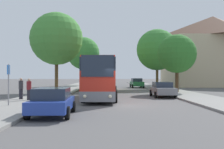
{
  "coord_description": "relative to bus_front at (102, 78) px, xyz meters",
  "views": [
    {
      "loc": [
        -1.19,
        -17.95,
        2.03
      ],
      "look_at": [
        -0.59,
        10.37,
        2.17
      ],
      "focal_mm": 42.0,
      "sensor_mm": 36.0,
      "label": 1
    }
  ],
  "objects": [
    {
      "name": "ground_plane",
      "position": [
        1.63,
        -5.11,
        -1.83
      ],
      "size": [
        300.0,
        300.0,
        0.0
      ],
      "primitive_type": "plane",
      "color": "#565454",
      "rests_on": "ground"
    },
    {
      "name": "sidewalk_left",
      "position": [
        -5.37,
        -5.11,
        -1.75
      ],
      "size": [
        4.0,
        120.0,
        0.15
      ],
      "primitive_type": "cube",
      "color": "gray",
      "rests_on": "ground_plane"
    },
    {
      "name": "building_right_background",
      "position": [
        21.77,
        28.86,
        5.15
      ],
      "size": [
        17.81,
        15.87,
        13.97
      ],
      "color": "#C6B28E",
      "rests_on": "ground_plane"
    },
    {
      "name": "bus_front",
      "position": [
        0.0,
        0.0,
        0.0
      ],
      "size": [
        2.93,
        11.57,
        3.43
      ],
      "rotation": [
        0.0,
        0.0,
        -0.03
      ],
      "color": "gray",
      "rests_on": "ground_plane"
    },
    {
      "name": "bus_middle",
      "position": [
        -0.26,
        13.08,
        0.03
      ],
      "size": [
        3.14,
        10.39,
        3.5
      ],
      "rotation": [
        0.0,
        0.0,
        0.03
      ],
      "color": "#2D2D2D",
      "rests_on": "ground_plane"
    },
    {
      "name": "bus_rear",
      "position": [
        0.17,
        27.41,
        -0.04
      ],
      "size": [
        2.86,
        11.9,
        3.34
      ],
      "rotation": [
        0.0,
        0.0,
        -0.01
      ],
      "color": "silver",
      "rests_on": "ground_plane"
    },
    {
      "name": "parked_car_left_curb",
      "position": [
        -2.31,
        -9.73,
        -1.09
      ],
      "size": [
        2.1,
        4.19,
        1.41
      ],
      "rotation": [
        0.0,
        0.0,
        0.02
      ],
      "color": "#233D9E",
      "rests_on": "ground_plane"
    },
    {
      "name": "parked_car_right_near",
      "position": [
        5.79,
        1.8,
        -1.08
      ],
      "size": [
        2.01,
        4.22,
        1.43
      ],
      "rotation": [
        0.0,
        0.0,
        3.14
      ],
      "color": "slate",
      "rests_on": "ground_plane"
    },
    {
      "name": "parked_car_right_far",
      "position": [
        5.59,
        21.41,
        -1.01
      ],
      "size": [
        2.17,
        4.37,
        1.6
      ],
      "rotation": [
        0.0,
        0.0,
        3.18
      ],
      "color": "#236B38",
      "rests_on": "ground_plane"
    },
    {
      "name": "bus_stop_sign",
      "position": [
        -5.79,
        -6.3,
        -0.06
      ],
      "size": [
        0.08,
        0.45,
        2.61
      ],
      "color": "gray",
      "rests_on": "sidewalk_left"
    },
    {
      "name": "pedestrian_waiting_near",
      "position": [
        -6.46,
        -1.83,
        -0.82
      ],
      "size": [
        0.36,
        0.36,
        1.7
      ],
      "rotation": [
        0.0,
        0.0,
        4.77
      ],
      "color": "#23232D",
      "rests_on": "sidewalk_left"
    },
    {
      "name": "pedestrian_waiting_far",
      "position": [
        -5.57,
        -2.65,
        -0.84
      ],
      "size": [
        0.36,
        0.36,
        1.67
      ],
      "rotation": [
        0.0,
        0.0,
        1.32
      ],
      "color": "#23232D",
      "rests_on": "sidewalk_left"
    },
    {
      "name": "tree_left_near",
      "position": [
        -4.18,
        29.08,
        4.67
      ],
      "size": [
        6.41,
        6.41,
        9.57
      ],
      "color": "brown",
      "rests_on": "sidewalk_left"
    },
    {
      "name": "tree_left_far",
      "position": [
        -5.53,
        8.26,
        4.61
      ],
      "size": [
        6.26,
        6.26,
        9.43
      ],
      "color": "#513D23",
      "rests_on": "sidewalk_left"
    },
    {
      "name": "tree_right_near",
      "position": [
        8.25,
        17.14,
        4.21
      ],
      "size": [
        6.35,
        6.35,
        9.08
      ],
      "color": "#513D23",
      "rests_on": "sidewalk_right"
    },
    {
      "name": "tree_right_mid",
      "position": [
        8.59,
        7.06,
        2.74
      ],
      "size": [
        4.48,
        4.48,
        6.67
      ],
      "color": "#47331E",
      "rests_on": "sidewalk_right"
    }
  ]
}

